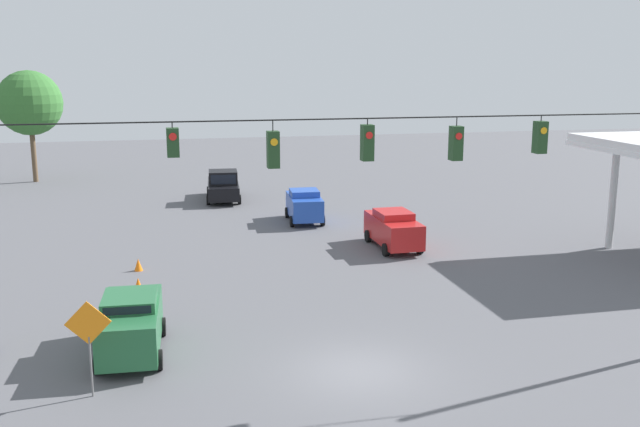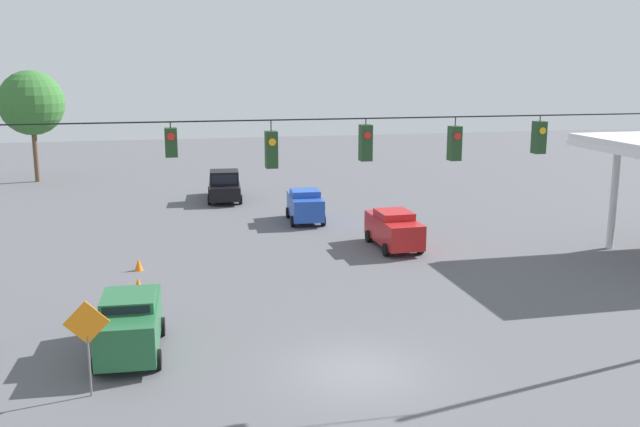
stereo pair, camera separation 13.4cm
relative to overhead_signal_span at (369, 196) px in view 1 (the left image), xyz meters
The scene contains 12 objects.
ground_plane 5.61m from the overhead_signal_span, 80.72° to the right, with size 140.00×140.00×0.00m, color #56565B.
overhead_signal_span is the anchor object (origin of this frame).
sedan_blue_oncoming_deep 22.13m from the overhead_signal_span, 96.67° to the right, with size 2.21×3.97×1.93m.
pickup_truck_black_withflow_deep 29.80m from the overhead_signal_span, 86.97° to the right, with size 2.60×5.58×2.12m.
sedan_green_parked_shoulder 9.00m from the overhead_signal_span, 26.91° to the right, with size 2.21×4.47×2.00m.
sedan_red_oncoming_far 16.27m from the overhead_signal_span, 111.47° to the right, with size 2.04×4.47×1.92m.
traffic_cone_nearest 9.33m from the overhead_signal_span, 28.05° to the right, with size 0.38×0.38×0.56m, color orange.
traffic_cone_second 11.03m from the overhead_signal_span, 43.70° to the right, with size 0.38×0.38×0.56m, color orange.
traffic_cone_third 13.37m from the overhead_signal_span, 55.98° to the right, with size 0.38×0.38×0.56m, color orange.
traffic_cone_fourth 15.82m from the overhead_signal_span, 62.30° to the right, with size 0.38×0.38×0.56m, color orange.
work_zone_sign 8.74m from the overhead_signal_span, ahead, with size 1.27×0.06×2.84m.
tree_horizon_left 43.31m from the overhead_signal_span, 69.17° to the right, with size 5.04×5.04×8.73m.
Camera 1 is at (5.72, 19.64, 9.33)m, focal length 40.00 mm.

